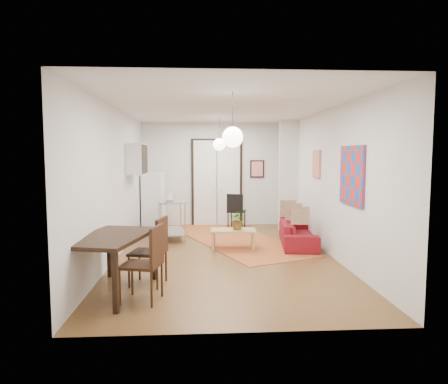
{
  "coord_description": "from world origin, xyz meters",
  "views": [
    {
      "loc": [
        -0.48,
        -7.8,
        1.99
      ],
      "look_at": [
        0.01,
        0.19,
        1.25
      ],
      "focal_mm": 32.0,
      "sensor_mm": 36.0,
      "label": 1
    }
  ],
  "objects": [
    {
      "name": "coffee_table",
      "position": [
        0.22,
        0.53,
        0.36
      ],
      "size": [
        0.99,
        0.61,
        0.42
      ],
      "rotation": [
        0.0,
        0.0,
        -0.09
      ],
      "color": "tan",
      "rests_on": "floor"
    },
    {
      "name": "poster_back",
      "position": [
        1.15,
        3.47,
        1.6
      ],
      "size": [
        0.4,
        0.03,
        0.5
      ],
      "primitive_type": "cube",
      "color": "red",
      "rests_on": "wall_back"
    },
    {
      "name": "wall_right",
      "position": [
        2.1,
        0.0,
        1.45
      ],
      "size": [
        0.02,
        7.0,
        2.9
      ],
      "primitive_type": "cube",
      "color": "silver",
      "rests_on": "floor"
    },
    {
      "name": "black_side_chair",
      "position": [
        0.51,
        2.98,
        0.56
      ],
      "size": [
        0.56,
        0.57,
        0.96
      ],
      "rotation": [
        0.0,
        0.0,
        2.82
      ],
      "color": "black",
      "rests_on": "floor"
    },
    {
      "name": "stub_partition",
      "position": [
        1.85,
        2.55,
        1.45
      ],
      "size": [
        0.5,
        0.1,
        2.9
      ],
      "primitive_type": "cube",
      "color": "silver",
      "rests_on": "floor"
    },
    {
      "name": "dining_chair_near",
      "position": [
        -1.28,
        -1.62,
        0.61
      ],
      "size": [
        0.6,
        0.76,
        1.04
      ],
      "rotation": [
        0.0,
        0.0,
        -1.8
      ],
      "color": "#321C10",
      "rests_on": "floor"
    },
    {
      "name": "pendant_front",
      "position": [
        0.0,
        -2.0,
        2.25
      ],
      "size": [
        0.3,
        0.3,
        0.8
      ],
      "color": "white",
      "rests_on": "ceiling"
    },
    {
      "name": "wall_front",
      "position": [
        0.0,
        -3.5,
        1.45
      ],
      "size": [
        4.2,
        0.02,
        2.9
      ],
      "primitive_type": "cube",
      "color": "silver",
      "rests_on": "floor"
    },
    {
      "name": "wall_cabinet",
      "position": [
        -1.92,
        1.5,
        1.9
      ],
      "size": [
        0.35,
        1.0,
        0.7
      ],
      "primitive_type": "cube",
      "color": "white",
      "rests_on": "wall_left"
    },
    {
      "name": "ceiling",
      "position": [
        0.0,
        0.0,
        2.9
      ],
      "size": [
        4.2,
        7.0,
        0.02
      ],
      "primitive_type": "cube",
      "color": "silver",
      "rests_on": "wall_back"
    },
    {
      "name": "wall_left",
      "position": [
        -2.1,
        0.0,
        1.45
      ],
      "size": [
        0.02,
        7.0,
        2.9
      ],
      "primitive_type": "cube",
      "color": "silver",
      "rests_on": "floor"
    },
    {
      "name": "dining_table",
      "position": [
        -1.75,
        -2.08,
        0.75
      ],
      "size": [
        1.2,
        1.69,
        0.84
      ],
      "rotation": [
        0.0,
        0.0,
        -0.23
      ],
      "color": "black",
      "rests_on": "floor"
    },
    {
      "name": "print_left",
      "position": [
        -2.07,
        2.0,
        1.95
      ],
      "size": [
        0.03,
        0.44,
        0.54
      ],
      "primitive_type": "cube",
      "color": "brown",
      "rests_on": "wall_left"
    },
    {
      "name": "fridge",
      "position": [
        -1.75,
        3.15,
        0.77
      ],
      "size": [
        0.61,
        0.61,
        1.54
      ],
      "primitive_type": "cube",
      "rotation": [
        0.0,
        0.0,
        -0.14
      ],
      "color": "white",
      "rests_on": "floor"
    },
    {
      "name": "floor",
      "position": [
        0.0,
        0.0,
        0.0
      ],
      "size": [
        7.0,
        7.0,
        0.0
      ],
      "primitive_type": "plane",
      "color": "brown",
      "rests_on": "ground"
    },
    {
      "name": "pendant_back",
      "position": [
        0.0,
        2.0,
        2.25
      ],
      "size": [
        0.3,
        0.3,
        0.8
      ],
      "color": "white",
      "rests_on": "ceiling"
    },
    {
      "name": "dining_chair_far",
      "position": [
        -1.28,
        -2.32,
        0.61
      ],
      "size": [
        0.6,
        0.76,
        1.04
      ],
      "rotation": [
        0.0,
        0.0,
        -1.8
      ],
      "color": "#321C10",
      "rests_on": "floor"
    },
    {
      "name": "double_doors",
      "position": [
        0.0,
        3.46,
        1.2
      ],
      "size": [
        1.44,
        0.06,
        2.5
      ],
      "primitive_type": "cube",
      "color": "white",
      "rests_on": "wall_back"
    },
    {
      "name": "sofa",
      "position": [
        1.68,
        0.8,
        0.27
      ],
      "size": [
        1.91,
        0.96,
        0.54
      ],
      "primitive_type": "imported",
      "rotation": [
        0.0,
        0.0,
        1.43
      ],
      "color": "maroon",
      "rests_on": "floor"
    },
    {
      "name": "kilim_rug",
      "position": [
        0.31,
        1.53,
        0.01
      ],
      "size": [
        3.34,
        4.9,
        0.01
      ],
      "primitive_type": "cube",
      "rotation": [
        0.0,
        0.0,
        0.39
      ],
      "color": "#C56A31",
      "rests_on": "floor"
    },
    {
      "name": "kitchen_counter",
      "position": [
        -1.16,
        1.66,
        0.61
      ],
      "size": [
        0.78,
        1.3,
        0.94
      ],
      "rotation": [
        0.0,
        0.0,
        0.14
      ],
      "color": "silver",
      "rests_on": "floor"
    },
    {
      "name": "wall_back",
      "position": [
        0.0,
        3.5,
        1.45
      ],
      "size": [
        4.2,
        0.02,
        2.9
      ],
      "primitive_type": "cube",
      "color": "silver",
      "rests_on": "floor"
    },
    {
      "name": "painting_popart",
      "position": [
        2.08,
        -1.25,
        1.65
      ],
      "size": [
        0.05,
        1.0,
        1.0
      ],
      "primitive_type": "cube",
      "color": "red",
      "rests_on": "wall_right"
    },
    {
      "name": "potted_plant",
      "position": [
        0.32,
        0.53,
        0.62
      ],
      "size": [
        0.4,
        0.35,
        0.41
      ],
      "primitive_type": "imported",
      "rotation": [
        0.0,
        0.0,
        -0.09
      ],
      "color": "#327036",
      "rests_on": "coffee_table"
    },
    {
      "name": "bowl",
      "position": [
        -1.16,
        1.36,
        0.97
      ],
      "size": [
        0.27,
        0.27,
        0.05
      ],
      "primitive_type": "imported",
      "rotation": [
        0.0,
        0.0,
        0.25
      ],
      "color": "beige",
      "rests_on": "kitchen_counter"
    },
    {
      "name": "soap_bottle",
      "position": [
        -1.21,
        1.91,
        1.04
      ],
      "size": [
        0.11,
        0.11,
        0.2
      ],
      "primitive_type": "imported",
      "rotation": [
        0.0,
        0.0,
        0.25
      ],
      "color": "teal",
      "rests_on": "kitchen_counter"
    },
    {
      "name": "painting_abstract",
      "position": [
        2.08,
        0.8,
        1.8
      ],
      "size": [
        0.05,
        0.5,
        0.6
      ],
      "primitive_type": "cube",
      "color": "beige",
      "rests_on": "wall_right"
    }
  ]
}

